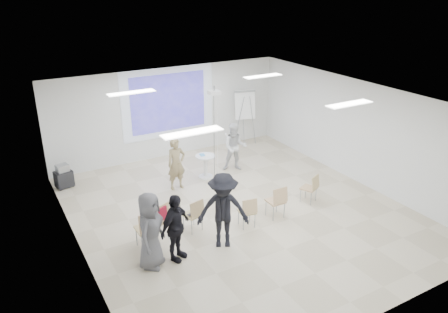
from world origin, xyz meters
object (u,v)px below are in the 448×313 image
pedestal_table (206,165)px  chair_right_far (311,186)px  player_left (176,161)px  audience_outer (150,226)px  audience_mid (223,206)px  av_cart (64,177)px  laptop (192,213)px  audience_left (175,223)px  flipchart_easel (245,105)px  player_right (235,145)px  chair_far_left (147,227)px  chair_left_inner (194,213)px  chair_left_mid (159,219)px  chair_right_inner (277,200)px  chair_center (248,210)px

pedestal_table → chair_right_far: bearing=-58.4°
player_left → audience_outer: audience_outer is taller
audience_mid → av_cart: bearing=145.6°
laptop → audience_outer: (-1.35, -0.85, 0.50)m
audience_left → flipchart_easel: 7.23m
player_right → laptop: (-2.71, -2.54, -0.40)m
player_left → flipchart_easel: 4.17m
chair_far_left → audience_mid: 1.74m
flipchart_easel → chair_left_inner: bearing=-117.4°
audience_outer → flipchart_easel: 7.57m
chair_far_left → laptop: chair_far_left is taller
chair_left_mid → chair_right_inner: chair_left_mid is taller
chair_left_mid → chair_left_inner: size_ratio=1.13×
player_right → flipchart_easel: bearing=77.7°
av_cart → chair_center: bearing=-65.1°
player_right → laptop: 3.73m
chair_left_inner → flipchart_easel: 6.12m
chair_left_mid → chair_right_far: bearing=-27.3°
audience_mid → audience_outer: size_ratio=1.07×
chair_right_far → av_cart: 7.04m
chair_right_far → chair_left_inner: bearing=151.3°
player_left → chair_far_left: player_left is taller
chair_center → flipchart_easel: (2.97, 4.87, 1.00)m
chair_right_far → audience_left: audience_left is taller
chair_right_inner → pedestal_table: bearing=99.4°
player_right → audience_mid: audience_mid is taller
chair_far_left → laptop: 1.24m
flipchart_easel → audience_mid: bearing=-110.3°
laptop → audience_left: bearing=34.3°
pedestal_table → av_cart: pedestal_table is taller
chair_left_mid → audience_left: size_ratio=0.54×
chair_right_inner → chair_far_left: bearing=175.6°
chair_right_far → audience_mid: bearing=166.7°
chair_center → chair_right_inner: (0.88, 0.02, 0.04)m
chair_left_mid → chair_left_inner: bearing=-26.7°
pedestal_table → audience_left: audience_left is taller
chair_right_far → audience_left: size_ratio=0.46×
pedestal_table → player_left: (-1.05, -0.23, 0.45)m
chair_center → player_right: bearing=72.6°
audience_mid → chair_right_inner: bearing=40.3°
chair_left_inner → laptop: size_ratio=2.73×
player_left → chair_left_mid: 2.72m
chair_left_mid → chair_right_inner: bearing=-33.2°
audience_mid → chair_right_far: bearing=39.2°
player_left → laptop: size_ratio=5.58×
player_left → chair_right_far: player_left is taller
chair_far_left → audience_outer: size_ratio=0.51×
chair_left_mid → chair_left_inner: (0.87, -0.05, -0.06)m
pedestal_table → chair_center: size_ratio=0.92×
chair_far_left → chair_right_far: size_ratio=1.18×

